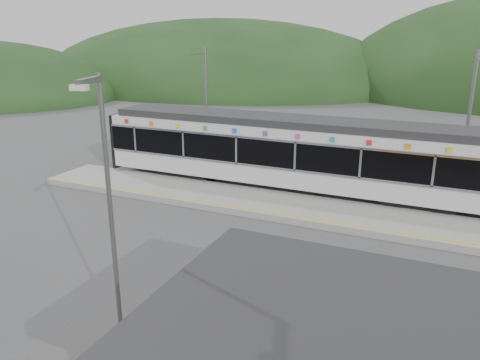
% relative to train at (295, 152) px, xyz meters
% --- Properties ---
extents(ground, '(120.00, 120.00, 0.00)m').
position_rel_train_xyz_m(ground, '(0.66, -6.00, -2.06)').
color(ground, '#4C4C4F').
rests_on(ground, ground).
extents(hills, '(146.00, 149.00, 26.00)m').
position_rel_train_xyz_m(hills, '(6.85, -0.71, -2.06)').
color(hills, '#1E3D19').
rests_on(hills, ground).
extents(platform, '(26.00, 3.20, 0.30)m').
position_rel_train_xyz_m(platform, '(0.66, -2.70, -1.91)').
color(platform, '#9E9E99').
rests_on(platform, ground).
extents(yellow_line, '(26.00, 0.10, 0.01)m').
position_rel_train_xyz_m(yellow_line, '(0.66, -4.00, -1.76)').
color(yellow_line, yellow).
rests_on(yellow_line, platform).
extents(train, '(20.44, 3.01, 3.74)m').
position_rel_train_xyz_m(train, '(0.00, 0.00, 0.00)').
color(train, black).
rests_on(train, ground).
extents(catenary_mast_west, '(0.18, 1.80, 7.00)m').
position_rel_train_xyz_m(catenary_mast_west, '(-6.34, 2.56, 1.58)').
color(catenary_mast_west, slate).
rests_on(catenary_mast_west, ground).
extents(catenary_mast_east, '(0.18, 1.80, 7.00)m').
position_rel_train_xyz_m(catenary_mast_east, '(7.66, 2.56, 1.58)').
color(catenary_mast_east, slate).
rests_on(catenary_mast_east, ground).
extents(lamp_post, '(0.47, 1.23, 6.85)m').
position_rel_train_xyz_m(lamp_post, '(-0.44, -13.54, 2.00)').
color(lamp_post, slate).
rests_on(lamp_post, ground).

